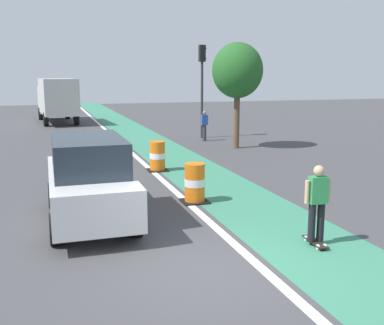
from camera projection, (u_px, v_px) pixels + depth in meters
The scene contains 11 objects.
ground_plane at pixel (211, 269), 8.31m from camera, with size 100.00×100.00×0.00m, color #424244.
bike_lane_strip at pixel (169, 155), 20.26m from camera, with size 2.50×80.00×0.01m, color #387F60.
lane_divider_stripe at pixel (136, 156), 19.81m from camera, with size 0.20×80.00×0.01m, color silver.
skateboarder_on_lane at pixel (317, 203), 9.34m from camera, with size 0.57×0.82×1.69m.
parked_suv_nearest at pixel (89, 179), 10.91m from camera, with size 1.92×4.60×2.04m.
traffic_barrel_front at pixel (195, 183), 12.62m from camera, with size 0.73×0.73×1.09m.
traffic_barrel_mid at pixel (157, 156), 16.80m from camera, with size 0.73×0.73×1.09m.
delivery_truck_down_block at pixel (57, 98), 33.61m from camera, with size 2.85×7.75×3.23m.
traffic_light_corner at pixel (202, 75), 25.11m from camera, with size 0.41×0.32×5.10m.
pedestrian_crossing at pixel (204, 125), 24.39m from camera, with size 0.34×0.20×1.61m.
street_tree_sidewalk at pixel (237, 71), 21.45m from camera, with size 2.40×2.40×5.00m.
Camera 1 is at (-2.69, -7.33, 3.48)m, focal length 42.69 mm.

